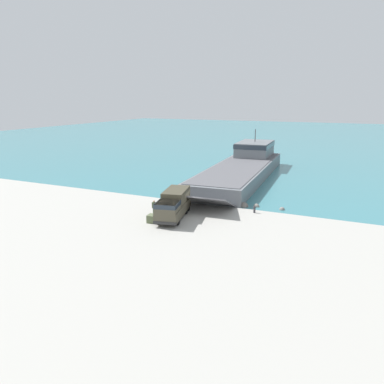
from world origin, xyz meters
TOP-DOWN VIEW (x-y plane):
  - ground_plane at (0.00, 0.00)m, footprint 240.00×240.00m
  - water_surface at (0.00, 94.26)m, footprint 240.00×180.00m
  - landing_craft at (-1.25, 23.67)m, footprint 10.83×39.36m
  - military_truck at (-1.38, -2.52)m, footprint 4.05×7.81m
  - soldier_on_ramp at (-3.78, -2.70)m, footprint 0.45×0.26m
  - moored_boat_a at (-9.30, 64.77)m, footprint 5.77×2.89m
  - mooring_bollard at (6.39, 3.06)m, footprint 0.28×0.28m
  - cargo_crate at (-2.76, -4.95)m, footprint 0.94×1.10m
  - shoreline_rock_a at (4.53, 5.01)m, footprint 1.12×1.12m
  - shoreline_rock_b at (9.09, 5.65)m, footprint 0.66×0.66m
  - shoreline_rock_c at (5.94, 5.67)m, footprint 0.74×0.74m

SIDE VIEW (x-z plane):
  - ground_plane at x=0.00m, z-range 0.00..0.00m
  - shoreline_rock_a at x=4.53m, z-range -0.56..0.56m
  - shoreline_rock_b at x=9.09m, z-range -0.33..0.33m
  - shoreline_rock_c at x=5.94m, z-range -0.37..0.37m
  - water_surface at x=0.00m, z-range 0.00..0.01m
  - cargo_crate at x=-2.76m, z-range 0.00..0.85m
  - mooring_bollard at x=6.39m, z-range 0.04..0.88m
  - moored_boat_a at x=-9.30m, z-range -0.27..1.32m
  - soldier_on_ramp at x=-3.78m, z-range 0.14..1.93m
  - military_truck at x=-1.38m, z-range 0.08..3.04m
  - landing_craft at x=-1.25m, z-range -1.91..5.39m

